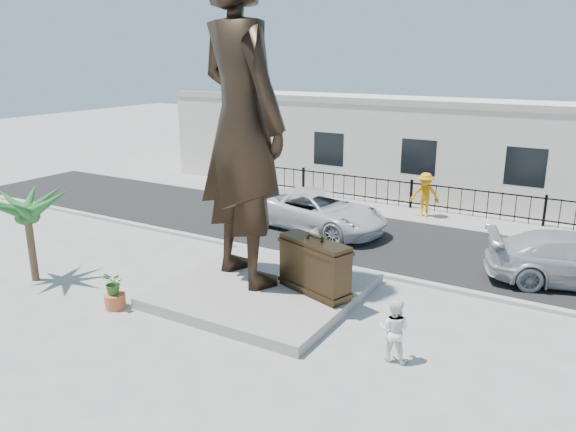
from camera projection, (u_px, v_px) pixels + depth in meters
name	position (u px, v px, depth m)	size (l,w,h in m)	color
ground	(249.00, 319.00, 14.59)	(100.00, 100.00, 0.00)	#9E9991
street	(369.00, 237.00, 21.21)	(40.00, 7.00, 0.01)	black
curb	(327.00, 264.00, 18.30)	(40.00, 0.25, 0.12)	#A5A399
far_sidewalk	(404.00, 212.00, 24.52)	(40.00, 2.50, 0.02)	#9E9991
plinth	(264.00, 290.00, 16.03)	(5.20, 5.20, 0.30)	gray
fence	(411.00, 195.00, 25.01)	(22.00, 0.10, 1.20)	black
building	(440.00, 147.00, 28.05)	(28.00, 7.00, 4.40)	silver
statue	(242.00, 123.00, 15.36)	(3.29, 2.16, 9.03)	black
suitcase	(315.00, 267.00, 15.29)	(2.16, 0.69, 1.52)	#2F2213
tourist	(394.00, 330.00, 12.44)	(0.72, 0.56, 1.47)	white
car_white	(318.00, 211.00, 21.81)	(2.56, 5.54, 1.54)	silver
worker	(425.00, 195.00, 23.56)	(1.22, 0.70, 1.88)	orange
palm_tree	(36.00, 280.00, 17.14)	(1.80, 1.80, 3.20)	#1E5420
planter	(115.00, 301.00, 15.18)	(0.56, 0.56, 0.40)	#BD5C32
shrub	(113.00, 283.00, 15.04)	(0.59, 0.51, 0.65)	#2A5A1D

